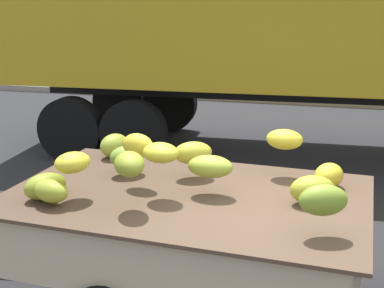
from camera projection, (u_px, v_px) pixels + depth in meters
curb_strip at (321, 100)px, 13.76m from camera, size 80.00×0.80×0.16m
semi_trailer at (365, 4)px, 8.54m from camera, size 12.11×3.16×3.95m
produce_crate at (24, 254)px, 5.46m from camera, size 0.56×0.42×0.28m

